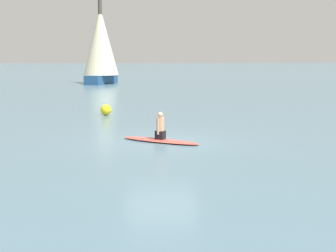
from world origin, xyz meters
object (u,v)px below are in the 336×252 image
object	(u,v)px
person_paddler	(160,127)
surfboard	(160,140)
sailboat_near_left	(101,44)
buoy_marker	(106,110)

from	to	relation	value
person_paddler	surfboard	bearing A→B (deg)	-58.47
sailboat_near_left	surfboard	bearing A→B (deg)	-152.19
person_paddler	buoy_marker	distance (m)	7.99
surfboard	sailboat_near_left	xyz separation A→B (m)	(-35.09, -5.17, 4.22)
sailboat_near_left	buoy_marker	bearing A→B (deg)	-155.01
sailboat_near_left	buoy_marker	distance (m)	27.92
surfboard	buoy_marker	xyz separation A→B (m)	(-7.58, -2.49, 0.23)
person_paddler	buoy_marker	world-z (taller)	person_paddler
surfboard	buoy_marker	world-z (taller)	buoy_marker
person_paddler	buoy_marker	bearing A→B (deg)	-40.29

